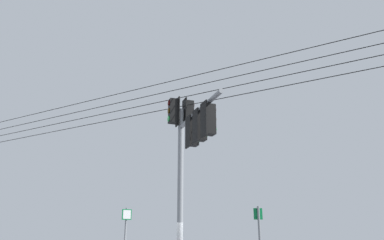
% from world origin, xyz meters
% --- Properties ---
extents(signal_mast_assembly, '(3.83, 0.99, 6.88)m').
position_xyz_m(signal_mast_assembly, '(0.20, 0.66, 4.95)').
color(signal_mast_assembly, gray).
rests_on(signal_mast_assembly, ground).
extents(overhead_wire_span, '(20.21, 21.78, 1.16)m').
position_xyz_m(overhead_wire_span, '(0.23, 1.55, 7.11)').
color(overhead_wire_span, black).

